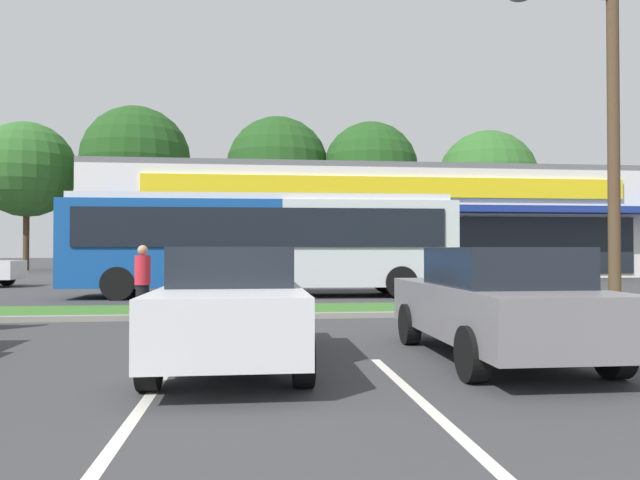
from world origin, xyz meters
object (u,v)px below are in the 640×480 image
object	(u,v)px
utility_pole	(608,79)
car_2	(250,268)
car_3	(232,304)
pedestrian_by_pole	(143,283)
car_4	(497,302)
city_bus	(263,242)

from	to	relation	value
utility_pole	car_2	distance (m)	14.41
car_3	pedestrian_by_pole	bearing A→B (deg)	-157.12
car_2	pedestrian_by_pole	distance (m)	11.59
utility_pole	car_2	size ratio (longest dim) A/B	2.48
utility_pole	car_4	distance (m)	9.90
utility_pole	car_3	world-z (taller)	utility_pole
car_2	car_3	world-z (taller)	car_3
city_bus	car_3	distance (m)	11.46
car_4	pedestrian_by_pole	world-z (taller)	pedestrian_by_pole
utility_pole	car_2	xyz separation A→B (m)	(-9.14, 9.91, -5.09)
utility_pole	car_2	bearing A→B (deg)	132.69
car_3	pedestrian_by_pole	world-z (taller)	pedestrian_by_pole
utility_pole	city_bus	size ratio (longest dim) A/B	0.89
utility_pole	city_bus	world-z (taller)	utility_pole
car_2	pedestrian_by_pole	world-z (taller)	pedestrian_by_pole
car_4	car_2	bearing A→B (deg)	12.12
utility_pole	car_3	distance (m)	12.27
pedestrian_by_pole	car_4	bearing A→B (deg)	-53.46
pedestrian_by_pole	utility_pole	bearing A→B (deg)	-5.07
car_3	car_4	size ratio (longest dim) A/B	0.99
utility_pole	car_2	world-z (taller)	utility_pole
city_bus	car_3	xyz separation A→B (m)	(-0.55, -11.40, -0.98)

